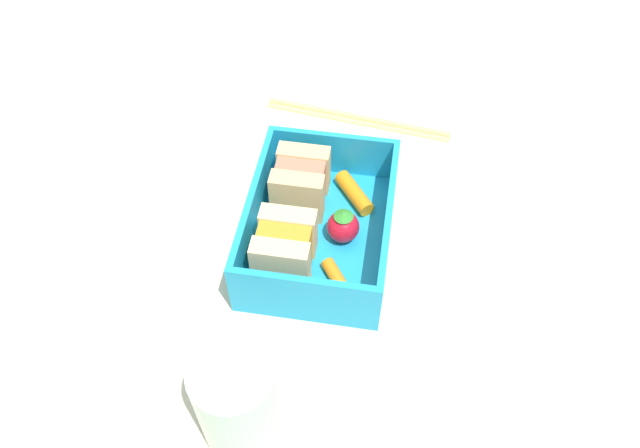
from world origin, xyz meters
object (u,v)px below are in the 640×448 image
sandwich_left (285,248)px  chopstick_pair (358,118)px  drinking_glass (238,402)px  sandwich_center_left (301,182)px  carrot_stick_far_left (340,283)px  carrot_stick_left (354,193)px  strawberry_far_left (343,228)px

sandwich_left → chopstick_pair: 22.41cm
chopstick_pair → drinking_glass: (-36.84, 4.42, 4.63)cm
chopstick_pair → sandwich_center_left: bearing=163.9°
sandwich_center_left → drinking_glass: drinking_glass is taller
sandwich_center_left → drinking_glass: 23.03cm
carrot_stick_far_left → carrot_stick_left: carrot_stick_left is taller
carrot_stick_far_left → strawberry_far_left: strawberry_far_left is taller
carrot_stick_left → chopstick_pair: 12.99cm
carrot_stick_far_left → carrot_stick_left: 10.63cm
sandwich_left → chopstick_pair: sandwich_left is taller
sandwich_left → carrot_stick_left: 10.48cm
carrot_stick_far_left → sandwich_center_left: bearing=28.4°
sandwich_center_left → carrot_stick_far_left: bearing=-151.6°
sandwich_left → chopstick_pair: (21.79, -4.00, -3.38)cm
sandwich_center_left → carrot_stick_left: 5.54cm
chopstick_pair → drinking_glass: bearing=173.2°
carrot_stick_far_left → strawberry_far_left: (5.41, 0.51, 1.04)cm
sandwich_left → carrot_stick_far_left: (-1.67, -5.21, -1.93)cm
carrot_stick_left → drinking_glass: 24.82cm
chopstick_pair → carrot_stick_far_left: bearing=-177.0°
carrot_stick_far_left → chopstick_pair: 23.55cm
strawberry_far_left → drinking_glass: size_ratio=0.37×
strawberry_far_left → carrot_stick_left: 5.31cm
sandwich_left → carrot_stick_far_left: size_ratio=1.10×
sandwich_left → drinking_glass: bearing=178.4°
strawberry_far_left → drinking_glass: bearing=164.8°
sandwich_center_left → strawberry_far_left: bearing=-131.9°
carrot_stick_far_left → drinking_glass: size_ratio=0.51×
strawberry_far_left → drinking_glass: 19.58cm
carrot_stick_far_left → chopstick_pair: bearing=3.0°
carrot_stick_left → drinking_glass: (-24.00, 5.57, 3.00)cm
chopstick_pair → drinking_glass: size_ratio=2.13×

